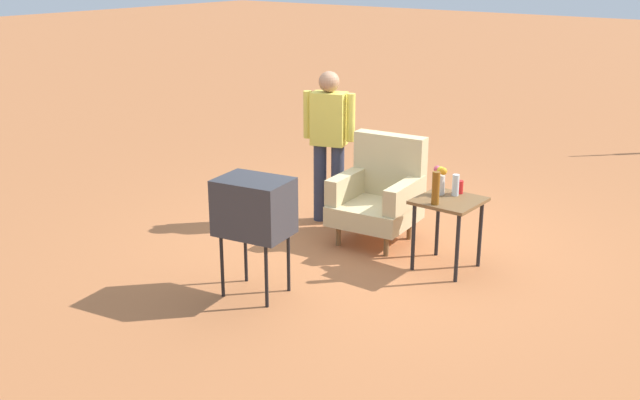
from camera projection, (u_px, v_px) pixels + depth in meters
ground_plane at (369, 245)px, 7.60m from camera, size 60.00×60.00×0.00m
armchair at (380, 193)px, 7.61m from camera, size 0.85×0.86×1.06m
side_table at (448, 210)px, 6.87m from camera, size 0.56×0.56×0.67m
tv_on_stand at (254, 208)px, 6.28m from camera, size 0.67×0.54×1.03m
person_standing at (329, 137)px, 8.00m from camera, size 0.54×0.32×1.64m
soda_can_red at (460, 187)px, 6.99m from camera, size 0.07×0.07×0.12m
bottle_short_clear at (456, 185)px, 6.92m from camera, size 0.06×0.06×0.20m
bottle_tall_amber at (436, 188)px, 6.66m from camera, size 0.07×0.07×0.30m
flower_vase at (440, 179)px, 6.94m from camera, size 0.15×0.10×0.27m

